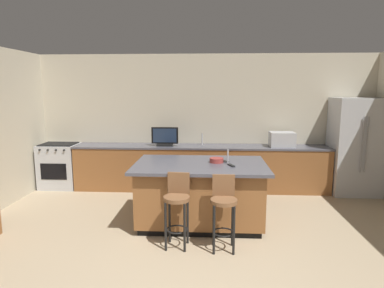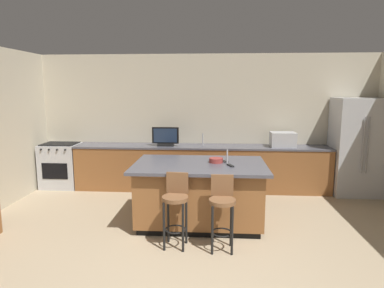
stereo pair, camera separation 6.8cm
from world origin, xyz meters
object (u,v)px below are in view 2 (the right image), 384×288
Objects in this scene: microwave at (283,140)px; kitchen_island at (200,193)px; fruit_bowl at (216,160)px; cell_phone at (224,161)px; tv_monitor at (165,137)px; bar_stool_left at (176,204)px; range_oven at (61,165)px; refrigerator at (356,147)px; bar_stool_right at (222,206)px; tv_remote at (230,165)px.

kitchen_island is at bearing -131.90° from microwave.
kitchen_island is 2.42m from microwave.
fruit_bowl reaches higher than cell_phone.
tv_monitor is 3.56× the size of cell_phone.
cell_phone is (0.13, 0.08, -0.03)m from fruit_bowl.
tv_monitor is at bearing 114.30° from kitchen_island.
bar_stool_left is (-1.84, -2.53, -0.48)m from microwave.
microwave is 2.12m from fruit_bowl.
bar_stool_left is 1.21m from cell_phone.
fruit_bowl is (0.52, 0.87, 0.39)m from bar_stool_left.
range_oven is 6.20× the size of cell_phone.
cell_phone is (-1.19, -1.57, -0.11)m from microwave.
cell_phone is at bearing 24.81° from kitchen_island.
kitchen_island is 1.05× the size of refrigerator.
cell_phone is at bearing 86.74° from bar_stool_right.
tv_remote is at bearing -17.09° from kitchen_island.
refrigerator is 4.09m from bar_stool_left.
refrigerator reaches higher than fruit_bowl.
fruit_bowl reaches higher than bar_stool_left.
bar_stool_right is at bearing -123.39° from tv_remote.
fruit_bowl is (-2.72, -1.60, 0.03)m from refrigerator.
kitchen_island is 0.56m from fruit_bowl.
kitchen_island is 0.62m from cell_phone.
tv_monitor is 0.56× the size of bar_stool_right.
cell_phone is (0.05, 1.00, 0.37)m from bar_stool_right.
kitchen_island is 2.06× the size of bar_stool_right.
kitchen_island is at bearing 110.87° from bar_stool_right.
tv_monitor is at bearing 179.85° from refrigerator.
tv_remote is (0.45, -0.14, 0.47)m from kitchen_island.
cell_phone is at bearing -25.10° from range_oven.
microwave is 3.16m from bar_stool_left.
refrigerator reaches higher than microwave.
tv_monitor is 2.21m from tv_remote.
refrigerator is 1.40m from microwave.
range_oven is at bearing 178.69° from tv_monitor.
bar_stool_right is at bearing -85.09° from fruit_bowl.
range_oven is 3.95m from tv_remote.
microwave is at bearing 36.69° from tv_remote.
bar_stool_left is at bearing 174.81° from bar_stool_right.
fruit_bowl is (3.23, -1.66, 0.51)m from range_oven.
fruit_bowl reaches higher than range_oven.
tv_remote is (0.08, -0.31, 0.01)m from cell_phone.
refrigerator is 3.16m from fruit_bowl.
bar_stool_right is (-1.24, -2.58, -0.48)m from microwave.
range_oven is at bearing 128.42° from cell_phone.
microwave is 2.26× the size of fruit_bowl.
fruit_bowl is at bearing -173.18° from cell_phone.
fruit_bowl is (1.01, -1.61, -0.11)m from tv_monitor.
tv_remote reaches higher than cell_phone.
bar_stool_left is 5.68× the size of tv_remote.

